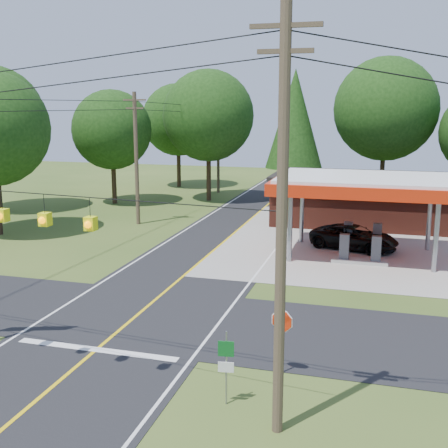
# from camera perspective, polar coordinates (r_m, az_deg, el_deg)

# --- Properties ---
(ground) EXTENTS (120.00, 120.00, 0.00)m
(ground) POSITION_cam_1_polar(r_m,az_deg,el_deg) (25.05, -8.89, -9.24)
(ground) COLOR #334E1B
(ground) RESTS_ON ground
(main_highway) EXTENTS (8.00, 120.00, 0.02)m
(main_highway) POSITION_cam_1_polar(r_m,az_deg,el_deg) (25.05, -8.89, -9.22)
(main_highway) COLOR black
(main_highway) RESTS_ON ground
(cross_road) EXTENTS (70.00, 7.00, 0.02)m
(cross_road) POSITION_cam_1_polar(r_m,az_deg,el_deg) (25.05, -8.89, -9.21)
(cross_road) COLOR black
(cross_road) RESTS_ON ground
(lane_center_yellow) EXTENTS (0.15, 110.00, 0.00)m
(lane_center_yellow) POSITION_cam_1_polar(r_m,az_deg,el_deg) (25.04, -8.89, -9.19)
(lane_center_yellow) COLOR yellow
(lane_center_yellow) RESTS_ON main_highway
(gas_canopy) EXTENTS (10.60, 7.40, 4.88)m
(gas_canopy) POSITION_cam_1_polar(r_m,az_deg,el_deg) (34.51, 14.06, 3.72)
(gas_canopy) COLOR gray
(gas_canopy) RESTS_ON ground
(convenience_store) EXTENTS (16.40, 7.55, 3.80)m
(convenience_store) POSITION_cam_1_polar(r_m,az_deg,el_deg) (44.72, 15.62, 2.40)
(convenience_store) COLOR #5E261B
(convenience_store) RESTS_ON ground
(utility_pole_near_right) EXTENTS (1.80, 0.30, 11.50)m
(utility_pole_near_right) POSITION_cam_1_polar(r_m,az_deg,el_deg) (14.69, 5.87, -0.05)
(utility_pole_near_right) COLOR #473828
(utility_pole_near_right) RESTS_ON ground
(utility_pole_far_left) EXTENTS (1.80, 0.30, 10.00)m
(utility_pole_far_left) POSITION_cam_1_polar(r_m,az_deg,el_deg) (43.24, -8.90, 6.78)
(utility_pole_far_left) COLOR #473828
(utility_pole_far_left) RESTS_ON ground
(utility_pole_north) EXTENTS (0.30, 0.30, 9.50)m
(utility_pole_north) POSITION_cam_1_polar(r_m,az_deg,el_deg) (58.68, -0.59, 7.81)
(utility_pole_north) COLOR #473828
(utility_pole_north) RESTS_ON ground
(overhead_beacons) EXTENTS (17.04, 2.04, 1.03)m
(overhead_beacons) POSITION_cam_1_polar(r_m,az_deg,el_deg) (18.90, -19.84, 2.77)
(overhead_beacons) COLOR black
(overhead_beacons) RESTS_ON ground
(treeline_backdrop) EXTENTS (70.27, 51.59, 13.30)m
(treeline_backdrop) POSITION_cam_1_polar(r_m,az_deg,el_deg) (46.11, 4.39, 10.05)
(treeline_backdrop) COLOR #332316
(treeline_backdrop) RESTS_ON ground
(suv_car) EXTENTS (6.82, 6.82, 1.52)m
(suv_car) POSITION_cam_1_polar(r_m,az_deg,el_deg) (36.64, 13.08, -1.35)
(suv_car) COLOR black
(suv_car) RESTS_ON ground
(octagonal_stop_sign) EXTENTS (0.79, 0.25, 2.32)m
(octagonal_stop_sign) POSITION_cam_1_polar(r_m,az_deg,el_deg) (19.25, 5.90, -10.31)
(octagonal_stop_sign) COLOR gray
(octagonal_stop_sign) RESTS_ON ground
(route_sign_post) EXTENTS (0.49, 0.12, 2.38)m
(route_sign_post) POSITION_cam_1_polar(r_m,az_deg,el_deg) (17.45, 0.22, -13.77)
(route_sign_post) COLOR gray
(route_sign_post) RESTS_ON ground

